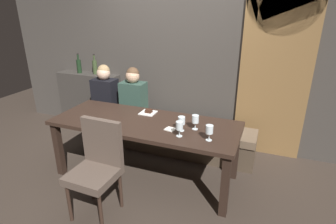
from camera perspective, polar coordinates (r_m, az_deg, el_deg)
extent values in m
plane|color=#382D26|center=(3.55, -4.50, -13.03)|extent=(9.00, 9.00, 0.00)
cube|color=#423D38|center=(4.09, 2.46, 14.31)|extent=(6.00, 0.12, 3.00)
cube|color=olive|center=(3.89, 21.25, 5.75)|extent=(0.90, 0.05, 2.10)
cube|color=#38342F|center=(4.89, -15.91, 2.35)|extent=(1.10, 0.28, 0.95)
cube|color=black|center=(3.66, -21.98, -7.22)|extent=(0.08, 0.08, 0.69)
cube|color=black|center=(2.83, 11.88, -15.01)|extent=(0.08, 0.08, 0.69)
cube|color=black|center=(4.13, -15.54, -3.08)|extent=(0.08, 0.08, 0.69)
cube|color=black|center=(3.41, 13.96, -8.32)|extent=(0.08, 0.08, 0.69)
cube|color=#302119|center=(3.20, -4.87, -2.37)|extent=(2.20, 0.84, 0.04)
cube|color=#4A3C2E|center=(4.01, -0.26, -5.71)|extent=(2.50, 0.40, 0.35)
cube|color=brown|center=(3.91, -0.27, -2.78)|extent=(2.50, 0.44, 0.10)
cylinder|color=#302119|center=(2.95, -20.03, -17.56)|extent=(0.04, 0.04, 0.42)
cylinder|color=#302119|center=(2.76, -13.99, -19.84)|extent=(0.04, 0.04, 0.42)
cylinder|color=#302119|center=(3.17, -15.75, -14.04)|extent=(0.04, 0.04, 0.42)
cylinder|color=#302119|center=(2.99, -9.97, -15.82)|extent=(0.04, 0.04, 0.42)
cube|color=brown|center=(2.82, -15.43, -12.72)|extent=(0.45, 0.45, 0.08)
cube|color=brown|center=(2.80, -13.64, -6.05)|extent=(0.44, 0.07, 0.48)
cube|color=black|center=(4.26, -13.01, 3.25)|extent=(0.36, 0.24, 0.53)
sphere|color=#DBB293|center=(4.17, -13.41, 7.92)|extent=(0.20, 0.20, 0.20)
sphere|color=#9E7F56|center=(4.17, -13.38, 8.42)|extent=(0.18, 0.18, 0.18)
cube|color=#2D473D|center=(4.04, -7.24, 2.59)|extent=(0.36, 0.24, 0.52)
sphere|color=tan|center=(3.94, -7.47, 7.47)|extent=(0.20, 0.20, 0.20)
sphere|color=brown|center=(3.94, -7.43, 8.00)|extent=(0.18, 0.18, 0.18)
cylinder|color=black|center=(4.83, -18.19, 9.09)|extent=(0.08, 0.08, 0.22)
cylinder|color=black|center=(4.80, -18.40, 10.89)|extent=(0.03, 0.03, 0.09)
cylinder|color=black|center=(4.79, -18.48, 11.51)|extent=(0.03, 0.03, 0.02)
cylinder|color=#384728|center=(4.68, -15.10, 9.05)|extent=(0.08, 0.08, 0.22)
cylinder|color=#384728|center=(4.65, -15.28, 10.91)|extent=(0.03, 0.03, 0.09)
cylinder|color=black|center=(4.64, -15.35, 11.55)|extent=(0.03, 0.03, 0.02)
cylinder|color=silver|center=(2.95, 2.81, -3.91)|extent=(0.06, 0.06, 0.00)
cylinder|color=silver|center=(2.94, 2.83, -3.21)|extent=(0.01, 0.01, 0.07)
cylinder|color=silver|center=(2.91, 2.86, -1.78)|extent=(0.08, 0.08, 0.08)
cylinder|color=gold|center=(2.91, 2.85, -2.13)|extent=(0.07, 0.07, 0.04)
cylinder|color=silver|center=(2.78, 8.56, -5.84)|extent=(0.06, 0.06, 0.00)
cylinder|color=silver|center=(2.76, 8.61, -5.12)|extent=(0.01, 0.01, 0.07)
cylinder|color=silver|center=(2.73, 8.70, -3.61)|extent=(0.08, 0.08, 0.08)
cylinder|color=silver|center=(2.83, 2.38, -5.05)|extent=(0.06, 0.06, 0.00)
cylinder|color=silver|center=(2.82, 2.39, -4.33)|extent=(0.01, 0.01, 0.07)
cylinder|color=silver|center=(2.78, 2.42, -2.85)|extent=(0.08, 0.08, 0.08)
cylinder|color=silver|center=(3.00, 5.69, -3.56)|extent=(0.06, 0.06, 0.00)
cylinder|color=silver|center=(2.99, 5.72, -2.88)|extent=(0.01, 0.01, 0.07)
cylinder|color=silver|center=(2.95, 5.78, -1.46)|extent=(0.08, 0.08, 0.08)
cube|color=white|center=(3.43, -4.22, -0.16)|extent=(0.19, 0.19, 0.01)
cube|color=#381E14|center=(3.42, -4.08, 0.21)|extent=(0.08, 0.06, 0.04)
cube|color=silver|center=(2.98, 0.47, -3.63)|extent=(0.13, 0.12, 0.01)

